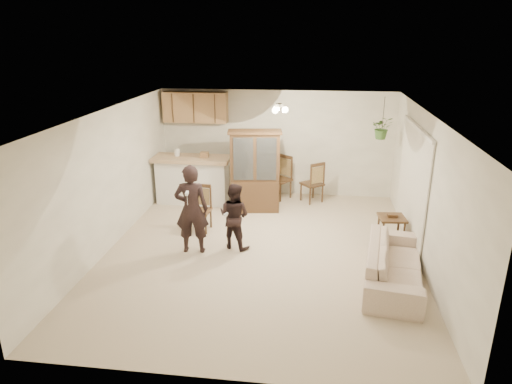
# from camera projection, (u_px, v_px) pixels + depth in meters

# --- Properties ---
(floor) EXTENTS (6.50, 6.50, 0.00)m
(floor) POSITION_uv_depth(u_px,v_px,m) (260.00, 252.00, 8.25)
(floor) COLOR #C5AE95
(floor) RESTS_ON ground
(ceiling) EXTENTS (5.50, 6.50, 0.02)m
(ceiling) POSITION_uv_depth(u_px,v_px,m) (261.00, 114.00, 7.42)
(ceiling) COLOR white
(ceiling) RESTS_ON wall_back
(wall_back) EXTENTS (5.50, 0.02, 2.50)m
(wall_back) POSITION_uv_depth(u_px,v_px,m) (277.00, 143.00, 10.88)
(wall_back) COLOR white
(wall_back) RESTS_ON ground
(wall_front) EXTENTS (5.50, 0.02, 2.50)m
(wall_front) POSITION_uv_depth(u_px,v_px,m) (225.00, 284.00, 4.79)
(wall_front) COLOR white
(wall_front) RESTS_ON ground
(wall_left) EXTENTS (0.02, 6.50, 2.50)m
(wall_left) POSITION_uv_depth(u_px,v_px,m) (108.00, 180.00, 8.16)
(wall_left) COLOR white
(wall_left) RESTS_ON ground
(wall_right) EXTENTS (0.02, 6.50, 2.50)m
(wall_right) POSITION_uv_depth(u_px,v_px,m) (426.00, 193.00, 7.51)
(wall_right) COLOR white
(wall_right) RESTS_ON ground
(breakfast_bar) EXTENTS (1.60, 0.55, 1.00)m
(breakfast_bar) POSITION_uv_depth(u_px,v_px,m) (193.00, 182.00, 10.50)
(breakfast_bar) COLOR silver
(breakfast_bar) RESTS_ON floor
(bar_top) EXTENTS (1.75, 0.70, 0.08)m
(bar_top) POSITION_uv_depth(u_px,v_px,m) (192.00, 159.00, 10.32)
(bar_top) COLOR tan
(bar_top) RESTS_ON breakfast_bar
(upper_cabinets) EXTENTS (1.50, 0.34, 0.70)m
(upper_cabinets) POSITION_uv_depth(u_px,v_px,m) (195.00, 107.00, 10.65)
(upper_cabinets) COLOR olive
(upper_cabinets) RESTS_ON wall_back
(vertical_blinds) EXTENTS (0.06, 2.30, 2.10)m
(vertical_blinds) POSITION_uv_depth(u_px,v_px,m) (412.00, 185.00, 8.40)
(vertical_blinds) COLOR beige
(vertical_blinds) RESTS_ON wall_right
(ceiling_fixture) EXTENTS (0.36, 0.36, 0.20)m
(ceiling_fixture) POSITION_uv_depth(u_px,v_px,m) (279.00, 109.00, 8.55)
(ceiling_fixture) COLOR beige
(ceiling_fixture) RESTS_ON ceiling
(hanging_plant) EXTENTS (0.43, 0.37, 0.48)m
(hanging_plant) POSITION_uv_depth(u_px,v_px,m) (382.00, 128.00, 9.61)
(hanging_plant) COLOR #284F1F
(hanging_plant) RESTS_ON ceiling
(plant_cord) EXTENTS (0.01, 0.01, 0.65)m
(plant_cord) POSITION_uv_depth(u_px,v_px,m) (384.00, 112.00, 9.50)
(plant_cord) COLOR black
(plant_cord) RESTS_ON ceiling
(sofa) EXTENTS (1.02, 1.97, 0.73)m
(sofa) POSITION_uv_depth(u_px,v_px,m) (395.00, 261.00, 7.14)
(sofa) COLOR beige
(sofa) RESTS_ON floor
(adult) EXTENTS (0.70, 0.50, 1.80)m
(adult) POSITION_uv_depth(u_px,v_px,m) (191.00, 205.00, 7.99)
(adult) COLOR black
(adult) RESTS_ON floor
(child) EXTENTS (0.79, 0.71, 1.35)m
(child) POSITION_uv_depth(u_px,v_px,m) (234.00, 213.00, 8.22)
(child) COLOR black
(child) RESTS_ON floor
(china_hutch) EXTENTS (1.19, 0.58, 1.80)m
(china_hutch) POSITION_uv_depth(u_px,v_px,m) (255.00, 172.00, 9.90)
(china_hutch) COLOR #3A2615
(china_hutch) RESTS_ON floor
(side_table) EXTENTS (0.52, 0.52, 0.58)m
(side_table) POSITION_uv_depth(u_px,v_px,m) (391.00, 229.00, 8.52)
(side_table) COLOR #3A2615
(side_table) RESTS_ON floor
(chair_bar) EXTENTS (0.44, 0.44, 0.92)m
(chair_bar) POSITION_uv_depth(u_px,v_px,m) (200.00, 218.00, 9.08)
(chair_bar) COLOR #3A2615
(chair_bar) RESTS_ON floor
(chair_hutch_left) EXTENTS (0.63, 0.63, 1.02)m
(chair_hutch_left) POSITION_uv_depth(u_px,v_px,m) (280.00, 186.00, 10.85)
(chair_hutch_left) COLOR #3A2615
(chair_hutch_left) RESTS_ON floor
(chair_hutch_right) EXTENTS (0.60, 0.60, 0.97)m
(chair_hutch_right) POSITION_uv_depth(u_px,v_px,m) (312.00, 190.00, 10.63)
(chair_hutch_right) COLOR #3A2615
(chair_hutch_right) RESTS_ON floor
(controller_adult) EXTENTS (0.06, 0.14, 0.04)m
(controller_adult) POSITION_uv_depth(u_px,v_px,m) (187.00, 193.00, 7.51)
(controller_adult) COLOR silver
(controller_adult) RESTS_ON adult
(controller_child) EXTENTS (0.07, 0.11, 0.03)m
(controller_child) POSITION_uv_depth(u_px,v_px,m) (226.00, 214.00, 7.95)
(controller_child) COLOR silver
(controller_child) RESTS_ON child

